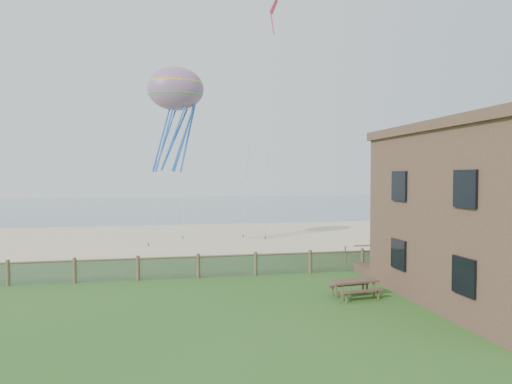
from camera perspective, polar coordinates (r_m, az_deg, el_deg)
ground at (r=18.70m, az=3.55°, el=-14.25°), size 160.00×160.00×0.00m
sand_beach at (r=39.97m, az=-4.45°, el=-5.52°), size 72.00×20.00×0.02m
ocean at (r=83.66m, az=-7.90°, el=-1.60°), size 160.00×68.00×0.02m
chainlink_fence at (r=24.26m, az=-0.06°, el=-9.13°), size 36.20×0.20×1.25m
motel_deck at (r=28.85m, az=26.91°, el=-8.16°), size 15.00×2.00×0.50m
picnic_table at (r=20.49m, az=12.28°, el=-11.65°), size 2.12×1.71×0.82m
octopus_kite at (r=31.99m, az=-9.99°, el=9.16°), size 3.85×2.84×7.60m
kite_red at (r=35.75m, az=2.26°, el=21.34°), size 1.82×1.53×2.26m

